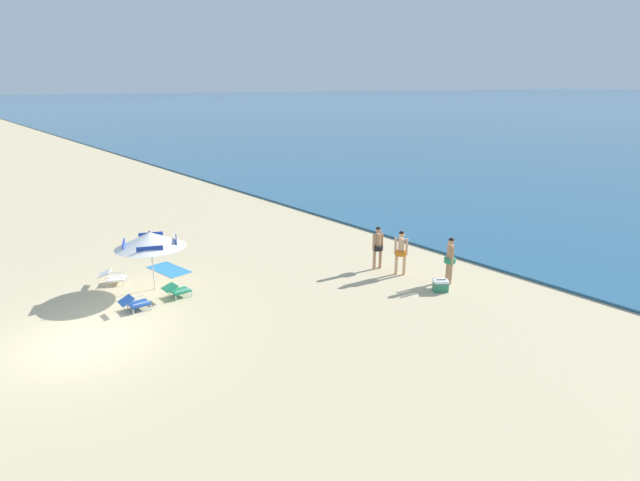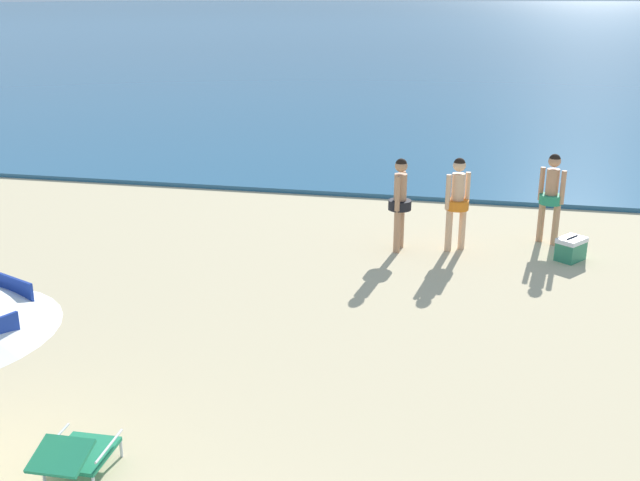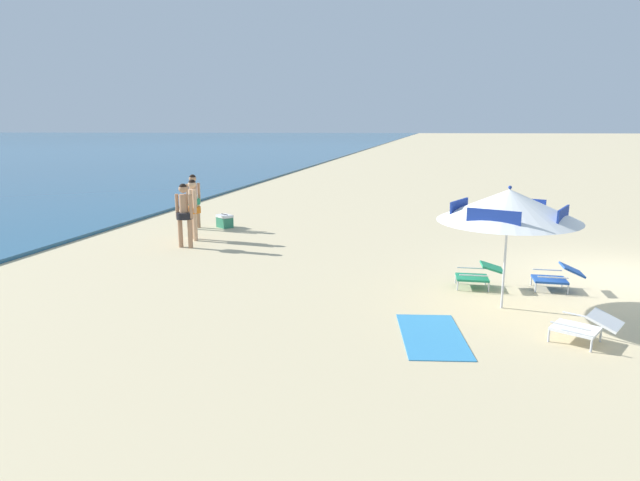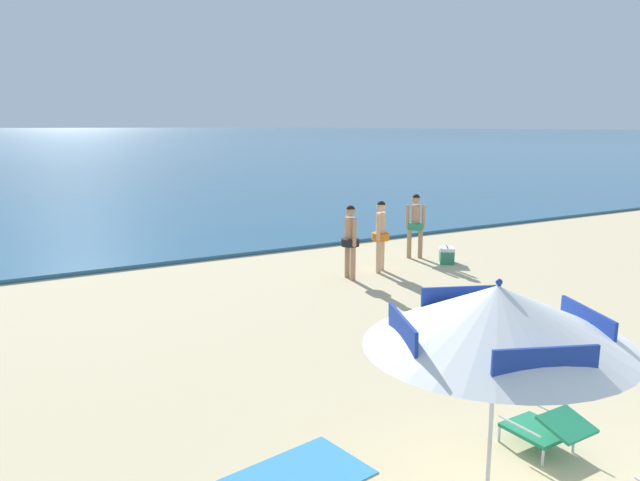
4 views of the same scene
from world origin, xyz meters
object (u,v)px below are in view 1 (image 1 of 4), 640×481
Objects in this scene: person_wading_in at (378,245)px; lounge_chair_beside_umbrella at (177,290)px; beach_umbrella_striped_main at (150,240)px; cooler_box at (441,285)px; beach_towel at (169,270)px; person_standing_beside at (401,250)px; lounge_chair_under_umbrella at (135,303)px; lounge_chair_facing_sea at (112,277)px; person_standing_near_shore at (450,257)px.

lounge_chair_beside_umbrella is at bearing -107.22° from person_wading_in.
beach_umbrella_striped_main is at bearing -114.37° from person_wading_in.
lounge_chair_beside_umbrella is at bearing -125.52° from cooler_box.
person_standing_beside is at bearing 47.69° from beach_towel.
beach_umbrella_striped_main is 5.13× the size of cooler_box.
person_standing_beside is (3.05, 8.83, 0.70)m from lounge_chair_under_umbrella.
lounge_chair_facing_sea reaches higher than cooler_box.
person_wading_in is 2.75× the size of cooler_box.
lounge_chair_facing_sea is 11.52m from cooler_box.
lounge_chair_beside_umbrella is 2.86m from beach_towel.
cooler_box reaches higher than beach_towel.
person_standing_near_shore is at bearing 51.59° from lounge_chair_facing_sea.
beach_towel is at bearing 140.78° from lounge_chair_under_umbrella.
person_standing_near_shore reaches higher than lounge_chair_beside_umbrella.
lounge_chair_under_umbrella is 0.88× the size of lounge_chair_facing_sea.
person_standing_beside reaches higher than lounge_chair_under_umbrella.
lounge_chair_under_umbrella is 10.06m from cooler_box.
lounge_chair_beside_umbrella is at bearing -113.50° from person_standing_beside.
person_wading_in is at bearing 51.92° from beach_towel.
person_wading_in is at bearing -168.12° from person_standing_beside.
person_standing_beside is (5.79, 8.63, 0.70)m from lounge_chair_facing_sea.
beach_towel is at bearing -141.03° from cooler_box.
person_standing_beside is (-1.65, -0.74, 0.01)m from person_standing_near_shore.
person_standing_beside is 2.12m from cooler_box.
beach_towel is at bearing -132.31° from person_standing_beside.
lounge_chair_facing_sea is 0.61× the size of person_wading_in.
beach_umbrella_striped_main is 1.73× the size of beach_towel.
beach_towel is at bearing -128.08° from person_wading_in.
beach_umbrella_striped_main is 1.93m from lounge_chair_beside_umbrella.
cooler_box is (6.34, 7.55, -1.59)m from beach_umbrella_striped_main.
lounge_chair_beside_umbrella is 0.87× the size of lounge_chair_facing_sea.
person_standing_near_shore is at bearing 24.31° from person_standing_beside.
person_standing_near_shore reaches higher than beach_towel.
person_standing_near_shore is 2.80m from person_wading_in.
beach_umbrella_striped_main is 9.98m from cooler_box.
lounge_chair_facing_sea is at bearing 175.86° from lounge_chair_under_umbrella.
lounge_chair_facing_sea is at bearing -145.88° from beach_umbrella_striped_main.
person_standing_beside is (4.36, 7.67, -0.82)m from beach_umbrella_striped_main.
beach_umbrella_striped_main is at bearing -130.01° from cooler_box.
beach_towel is at bearing -136.23° from person_standing_near_shore.
lounge_chair_facing_sea is at bearing -123.84° from person_standing_beside.
person_wading_in is at bearing -160.13° from person_standing_near_shore.
lounge_chair_under_umbrella is at bearing -116.15° from person_standing_near_shore.
cooler_box is 0.34× the size of beach_towel.
person_wading_in reaches higher than lounge_chair_facing_sea.
beach_umbrella_striped_main is 3.54× the size of lounge_chair_beside_umbrella.
lounge_chair_under_umbrella is at bearing -84.05° from lounge_chair_beside_umbrella.
lounge_chair_beside_umbrella is 7.53m from person_wading_in.
lounge_chair_facing_sea is 11.98m from person_standing_near_shore.
beach_towel is at bearing 162.04° from lounge_chair_beside_umbrella.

